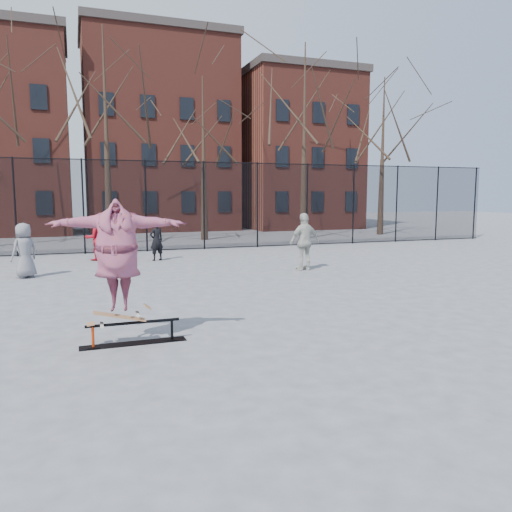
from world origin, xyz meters
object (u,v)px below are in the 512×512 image
object	(u,v)px
bystander_white	(305,242)
bystander_grey	(24,251)
skate_rail	(134,335)
skateboard	(120,319)
bystander_black	(157,241)
bystander_red	(96,238)
skater	(118,261)

from	to	relation	value
bystander_white	bystander_grey	bearing A→B (deg)	-18.79
bystander_grey	bystander_white	bearing A→B (deg)	132.20
skate_rail	skateboard	xyz separation A→B (m)	(-0.22, 0.00, 0.29)
bystander_grey	bystander_black	bearing A→B (deg)	172.95
bystander_grey	bystander_white	size ratio (longest dim) A/B	0.88
bystander_red	bystander_white	world-z (taller)	bystander_white
bystander_black	bystander_red	xyz separation A→B (m)	(-2.16, 0.85, 0.08)
skateboard	bystander_red	world-z (taller)	bystander_red
bystander_red	bystander_grey	bearing A→B (deg)	41.73
skate_rail	bystander_red	xyz separation A→B (m)	(-0.13, 11.45, 0.70)
skateboard	bystander_black	distance (m)	10.84
skate_rail	bystander_red	world-z (taller)	bystander_red
skate_rail	skater	xyz separation A→B (m)	(-0.22, -0.00, 1.27)
bystander_white	bystander_red	bearing A→B (deg)	-46.72
skate_rail	bystander_grey	size ratio (longest dim) A/B	1.06
bystander_grey	bystander_black	world-z (taller)	bystander_grey
skater	bystander_red	distance (m)	11.46
bystander_grey	bystander_black	xyz separation A→B (m)	(4.36, 2.63, -0.07)
skate_rail	bystander_red	distance (m)	11.47
skater	bystander_black	xyz separation A→B (m)	(2.25, 10.60, -0.66)
skateboard	skate_rail	bearing A→B (deg)	0.00
skate_rail	bystander_grey	xyz separation A→B (m)	(-2.33, 7.98, 0.68)
skateboard	bystander_grey	xyz separation A→B (m)	(-2.11, 7.98, 0.39)
skater	skateboard	bearing A→B (deg)	25.60
skate_rail	skateboard	distance (m)	0.36
skate_rail	bystander_white	distance (m)	9.08
skater	bystander_red	xyz separation A→B (m)	(0.09, 11.45, -0.58)
skate_rail	bystander_black	xyz separation A→B (m)	(2.03, 10.60, 0.62)
bystander_black	bystander_white	world-z (taller)	bystander_white
skater	bystander_grey	world-z (taller)	skater
bystander_grey	bystander_red	distance (m)	4.11
bystander_grey	bystander_red	bearing A→B (deg)	-160.46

